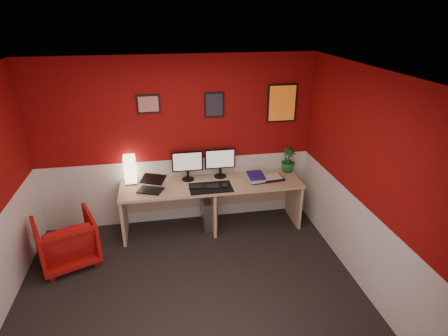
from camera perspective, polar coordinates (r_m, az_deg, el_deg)
ground at (r=4.54m, az=-5.03°, el=-18.98°), size 4.00×3.50×0.01m
ceiling at (r=3.41m, az=-6.54°, el=13.86°), size 4.00×3.50×0.01m
wall_back at (r=5.42m, az=-7.30°, el=3.75°), size 4.00×0.01×2.50m
wall_right at (r=4.41m, az=21.18°, el=-2.46°), size 0.01×3.50×2.50m
wainscot_back at (r=5.71m, az=-6.92°, el=-3.37°), size 4.00×0.01×1.00m
wainscot_right at (r=4.76m, az=19.81°, el=-10.62°), size 0.01×3.50×1.00m
desk at (r=5.51m, az=-1.84°, el=-5.84°), size 2.60×0.65×0.73m
shoji_lamp at (r=5.44m, az=-14.22°, el=-0.35°), size 0.16×0.16×0.40m
laptop at (r=5.18m, az=-11.32°, el=-2.38°), size 0.39×0.34×0.22m
monitor_left at (r=5.37m, az=-5.64°, el=1.02°), size 0.45×0.06×0.58m
monitor_right at (r=5.44m, az=-0.59°, el=1.44°), size 0.45×0.06×0.58m
desk_mat at (r=5.22m, az=-2.04°, el=-3.03°), size 0.60×0.38×0.01m
keyboard at (r=5.23m, az=-3.10°, el=-2.82°), size 0.44×0.20×0.02m
mouse at (r=5.22m, az=0.15°, el=-2.76°), size 0.08×0.11×0.03m
book_bottom at (r=5.43m, az=4.00°, el=-1.86°), size 0.21×0.28×0.03m
book_middle at (r=5.40m, az=3.63°, el=-1.70°), size 0.24×0.32×0.02m
book_top at (r=5.43m, az=3.72°, el=-1.23°), size 0.24×0.31×0.03m
zen_tray at (r=5.52m, az=7.23°, el=-1.54°), size 0.38×0.29×0.03m
potted_plant at (r=5.74m, az=9.81°, el=1.22°), size 0.26×0.26×0.38m
pc_tower at (r=5.65m, az=-2.34°, el=-6.66°), size 0.20×0.45×0.45m
armchair at (r=5.23m, az=-23.05°, el=-10.20°), size 0.90×0.92×0.65m
art_left at (r=5.23m, az=-11.53°, el=9.62°), size 0.32×0.02×0.26m
art_center at (r=5.30m, az=-1.50°, el=9.70°), size 0.28×0.02×0.36m
art_right at (r=5.54m, az=8.90°, el=9.82°), size 0.44×0.02×0.56m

